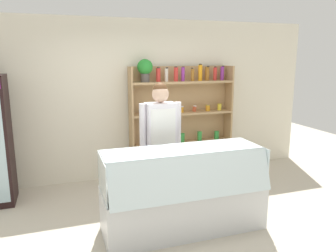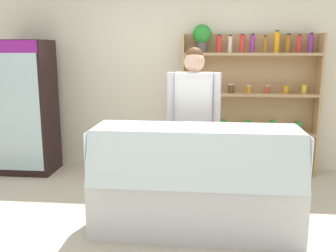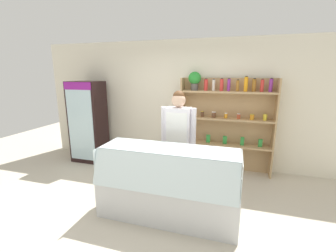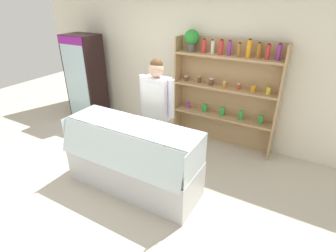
{
  "view_description": "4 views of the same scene",
  "coord_description": "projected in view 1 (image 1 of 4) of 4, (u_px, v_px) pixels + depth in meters",
  "views": [
    {
      "loc": [
        -1.13,
        -3.49,
        2.07
      ],
      "look_at": [
        0.19,
        0.41,
        1.2
      ],
      "focal_mm": 35.0,
      "sensor_mm": 36.0,
      "label": 1
    },
    {
      "loc": [
        0.31,
        -3.42,
        1.71
      ],
      "look_at": [
        -0.09,
        0.51,
        0.9
      ],
      "focal_mm": 40.0,
      "sensor_mm": 36.0,
      "label": 2
    },
    {
      "loc": [
        1.06,
        -2.82,
        2.01
      ],
      "look_at": [
        0.04,
        0.56,
        1.18
      ],
      "focal_mm": 24.0,
      "sensor_mm": 36.0,
      "label": 3
    },
    {
      "loc": [
        2.19,
        -2.51,
        2.55
      ],
      "look_at": [
        0.57,
        0.36,
        0.9
      ],
      "focal_mm": 28.0,
      "sensor_mm": 36.0,
      "label": 4
    }
  ],
  "objects": [
    {
      "name": "back_wall",
      "position": [
        128.0,
        100.0,
        5.59
      ],
      "size": [
        6.8,
        0.1,
        2.7
      ],
      "primitive_type": "cube",
      "color": "silver",
      "rests_on": "ground"
    },
    {
      "name": "shelving_unit",
      "position": [
        178.0,
        112.0,
        5.72
      ],
      "size": [
        1.84,
        0.29,
        2.04
      ],
      "color": "tan",
      "rests_on": "ground"
    },
    {
      "name": "ground_plane",
      "position": [
        164.0,
        229.0,
        4.02
      ],
      "size": [
        12.0,
        12.0,
        0.0
      ],
      "primitive_type": "plane",
      "color": "beige"
    },
    {
      "name": "deli_display_case",
      "position": [
        183.0,
        205.0,
        3.97
      ],
      "size": [
        1.94,
        0.75,
        1.01
      ],
      "color": "silver",
      "rests_on": "ground"
    },
    {
      "name": "shop_clerk",
      "position": [
        161.0,
        134.0,
        4.5
      ],
      "size": [
        0.59,
        0.25,
        1.74
      ],
      "color": "#383D51",
      "rests_on": "ground"
    }
  ]
}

